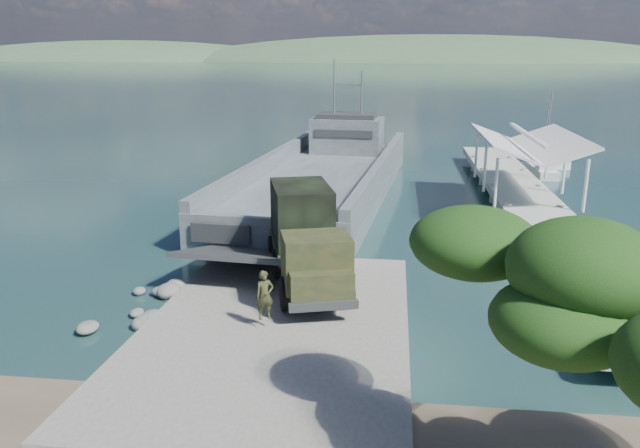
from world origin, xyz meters
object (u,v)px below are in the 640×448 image
at_px(pier, 526,191).
at_px(sailboat_far, 546,161).
at_px(landing_craft, 323,185).
at_px(sailboat_near, 543,171).
at_px(military_truck, 306,238).
at_px(soldier, 265,305).

bearing_deg(pier, sailboat_far, 73.69).
xyz_separation_m(landing_craft, sailboat_near, (18.04, 10.43, -0.51)).
bearing_deg(sailboat_near, military_truck, -121.00).
bearing_deg(sailboat_far, soldier, -132.51).
distance_m(soldier, sailboat_far, 43.94).
xyz_separation_m(landing_craft, sailboat_far, (19.54, 15.79, -0.49)).
bearing_deg(military_truck, landing_craft, 78.28).
height_order(soldier, sailboat_near, sailboat_near).
bearing_deg(landing_craft, sailboat_far, 44.29).
relative_size(soldier, sailboat_far, 0.26).
bearing_deg(sailboat_near, pier, -107.80).
distance_m(military_truck, sailboat_far, 39.01).
height_order(soldier, sailboat_far, sailboat_far).
bearing_deg(military_truck, sailboat_near, 44.23).
relative_size(pier, landing_craft, 1.21).
distance_m(pier, sailboat_far, 20.04).
relative_size(landing_craft, military_truck, 3.95).
bearing_deg(pier, sailboat_near, 73.43).
relative_size(landing_craft, sailboat_near, 5.40).
bearing_deg(pier, soldier, -123.16).
bearing_deg(soldier, landing_craft, 62.05).
relative_size(military_truck, sailboat_near, 1.37).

